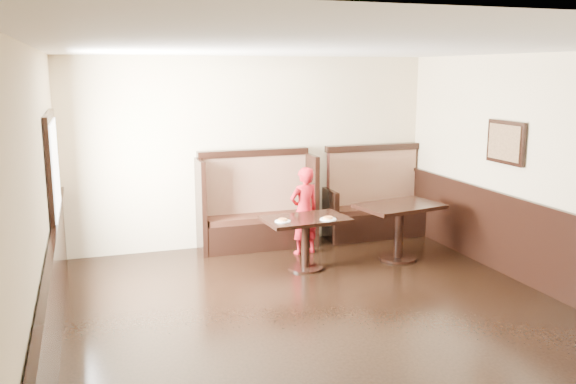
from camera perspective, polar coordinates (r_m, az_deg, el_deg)
name	(u,v)px	position (r m, az deg, el deg)	size (l,w,h in m)	color
ground	(346,335)	(6.29, 5.41, -13.14)	(7.00, 7.00, 0.00)	black
room_shell	(308,265)	(6.18, 1.92, -6.87)	(7.00, 7.00, 7.00)	beige
booth_main	(257,212)	(9.08, -2.97, -1.89)	(1.75, 0.72, 1.45)	black
booth_neighbor	(375,206)	(9.77, 8.12, -1.31)	(1.65, 0.72, 1.45)	black
table_main	(306,230)	(8.04, 1.66, -3.55)	(1.14, 0.76, 0.70)	black
table_neighbor	(399,218)	(8.58, 10.37, -2.44)	(1.24, 0.94, 0.78)	black
child	(304,211)	(8.70, 1.52, -1.77)	(0.46, 0.30, 1.26)	#A8111B
pizza_plate_left	(283,221)	(7.80, -0.50, -2.68)	(0.20, 0.20, 0.04)	white
pizza_plate_right	(328,219)	(7.91, 3.78, -2.50)	(0.21, 0.21, 0.04)	white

